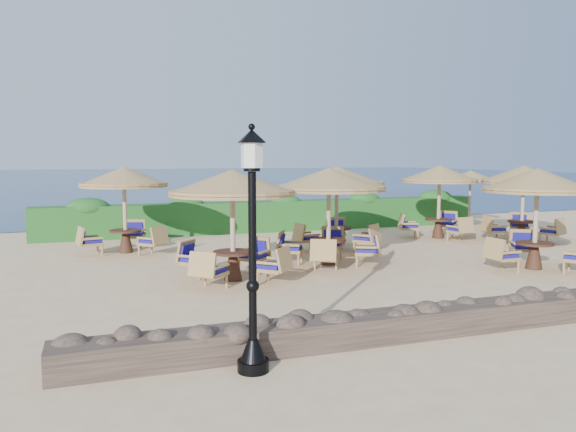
# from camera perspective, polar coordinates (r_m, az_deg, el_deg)

# --- Properties ---
(ground) EXTENTS (120.00, 120.00, 0.00)m
(ground) POSITION_cam_1_polar(r_m,az_deg,el_deg) (15.86, 6.58, -4.73)
(ground) COLOR beige
(ground) RESTS_ON ground
(sea) EXTENTS (160.00, 160.00, 0.00)m
(sea) POSITION_cam_1_polar(r_m,az_deg,el_deg) (84.34, -14.62, 3.81)
(sea) COLOR #0C224F
(sea) RESTS_ON ground
(hedge) EXTENTS (18.00, 0.90, 1.20)m
(hedge) POSITION_cam_1_polar(r_m,az_deg,el_deg) (22.41, -1.43, -0.00)
(hedge) COLOR #184D1A
(hedge) RESTS_ON ground
(stone_wall) EXTENTS (15.00, 0.65, 0.44)m
(stone_wall) POSITION_cam_1_polar(r_m,az_deg,el_deg) (10.72, 21.36, -9.13)
(stone_wall) COLOR brown
(stone_wall) RESTS_ON ground
(lamp_post) EXTENTS (0.44, 0.44, 3.31)m
(lamp_post) POSITION_cam_1_polar(r_m,az_deg,el_deg) (7.62, -3.63, -4.52)
(lamp_post) COLOR black
(lamp_post) RESTS_ON ground
(extra_parasol) EXTENTS (2.30, 2.30, 2.41)m
(extra_parasol) POSITION_cam_1_polar(r_m,az_deg,el_deg) (24.15, 18.04, 3.87)
(extra_parasol) COLOR tan
(extra_parasol) RESTS_ON ground
(cafe_set_0) EXTENTS (3.03, 3.03, 2.65)m
(cafe_set_0) POSITION_cam_1_polar(r_m,az_deg,el_deg) (13.32, -5.66, 1.40)
(cafe_set_0) COLOR tan
(cafe_set_0) RESTS_ON ground
(cafe_set_1) EXTENTS (3.11, 3.11, 2.65)m
(cafe_set_1) POSITION_cam_1_polar(r_m,az_deg,el_deg) (15.28, 4.17, 2.07)
(cafe_set_1) COLOR tan
(cafe_set_1) RESTS_ON ground
(cafe_set_2) EXTENTS (2.81, 2.80, 2.65)m
(cafe_set_2) POSITION_cam_1_polar(r_m,az_deg,el_deg) (16.01, 23.96, 1.79)
(cafe_set_2) COLOR tan
(cafe_set_2) RESTS_ON ground
(cafe_set_3) EXTENTS (2.78, 2.78, 2.65)m
(cafe_set_3) POSITION_cam_1_polar(r_m,az_deg,el_deg) (17.91, -16.30, 2.36)
(cafe_set_3) COLOR tan
(cafe_set_3) RESTS_ON ground
(cafe_set_4) EXTENTS (3.06, 3.06, 2.65)m
(cafe_set_4) POSITION_cam_1_polar(r_m,az_deg,el_deg) (17.94, 4.97, 2.86)
(cafe_set_4) COLOR tan
(cafe_set_4) RESTS_ON ground
(cafe_set_5) EXTENTS (2.80, 2.80, 2.65)m
(cafe_set_5) POSITION_cam_1_polar(r_m,az_deg,el_deg) (21.04, 15.12, 2.94)
(cafe_set_5) COLOR tan
(cafe_set_5) RESTS_ON ground
(cafe_set_6) EXTENTS (2.92, 2.92, 2.65)m
(cafe_set_6) POSITION_cam_1_polar(r_m,az_deg,el_deg) (21.40, 22.80, 2.84)
(cafe_set_6) COLOR tan
(cafe_set_6) RESTS_ON ground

